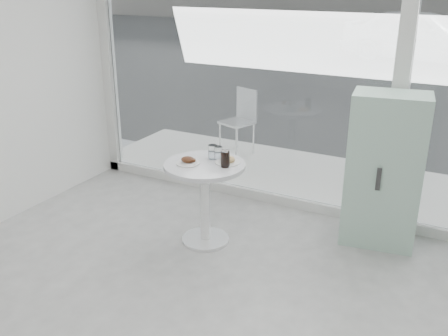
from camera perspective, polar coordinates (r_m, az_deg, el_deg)
The scene contains 12 objects.
storefront at distance 4.91m, azimuth 10.29°, elevation 13.81°, with size 5.00×0.14×3.00m.
main_table at distance 4.46m, azimuth -2.20°, elevation -2.11°, with size 0.72×0.72×0.77m.
patio_deck at distance 6.10m, azimuth 10.97°, elevation -1.24°, with size 5.60×1.60×0.05m, color white.
street at distance 17.86m, azimuth 23.20°, elevation 12.09°, with size 40.00×24.00×0.00m, color #353535.
mint_cabinet at distance 4.64m, azimuth 17.81°, elevation -0.28°, with size 0.70×0.52×1.39m.
patio_chair at distance 6.70m, azimuth 1.94°, elevation 5.85°, with size 0.48×0.48×0.87m.
car_white at distance 15.49m, azimuth 21.52°, elevation 13.91°, with size 1.73×4.29×1.46m, color white.
plate_fritter at distance 4.37m, azimuth -4.10°, elevation 0.79°, with size 0.21×0.21×0.07m.
plate_donut at distance 4.38m, azimuth 0.42°, elevation 0.83°, with size 0.22×0.22×0.05m.
water_tumbler_a at distance 4.47m, azimuth -1.31°, elevation 1.77°, with size 0.08×0.08×0.13m.
water_tumbler_b at distance 4.45m, azimuth -0.67°, elevation 1.65°, with size 0.08×0.08×0.12m.
cola_glass at distance 4.28m, azimuth 0.14°, elevation 1.06°, with size 0.08×0.08×0.15m.
Camera 1 is at (1.57, -1.64, 2.31)m, focal length 40.00 mm.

